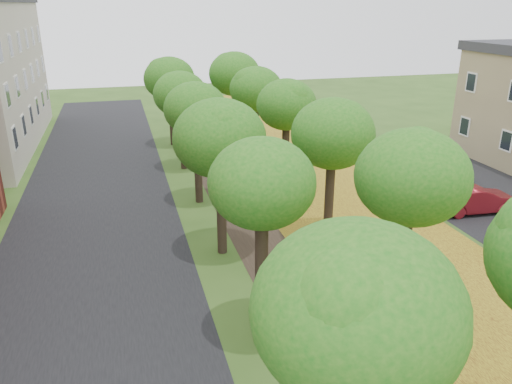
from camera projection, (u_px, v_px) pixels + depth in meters
street_asphalt at (95, 237)px, 22.63m from camera, size 8.00×70.00×0.01m
footpath at (254, 219)px, 24.50m from camera, size 3.20×70.00×0.01m
leaf_verge at (347, 208)px, 25.74m from camera, size 7.50×70.00×0.01m
parking_lot at (475, 187)px, 28.76m from camera, size 9.00×16.00×0.01m
tree_row_west at (206, 123)px, 22.21m from camera, size 3.46×33.46×6.46m
tree_row_east at (307, 117)px, 23.40m from camera, size 3.46×33.46×6.46m
car_red at (475, 199)px, 25.08m from camera, size 4.25×1.74×1.37m
car_grey at (426, 173)px, 28.98m from camera, size 5.00×2.23×1.42m
car_white at (430, 174)px, 28.64m from camera, size 5.80×3.91×1.48m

